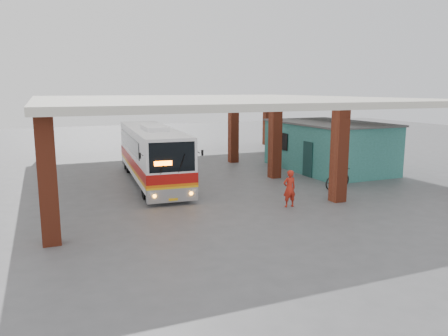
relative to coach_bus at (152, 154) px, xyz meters
name	(u,v)px	position (x,y,z in m)	size (l,w,h in m)	color
ground	(251,193)	(3.94, -4.57, -1.61)	(90.00, 90.00, 0.00)	#515154
brick_columns	(236,139)	(5.37, 0.43, 0.56)	(20.10, 21.60, 4.35)	maroon
canopy_roof	(213,100)	(4.44, 1.93, 2.89)	(21.00, 23.00, 0.30)	beige
shop_building	(328,146)	(11.44, -0.57, -0.05)	(5.20, 8.20, 3.11)	#2E7364
coach_bus	(152,154)	(0.00, 0.00, 0.00)	(3.15, 11.28, 3.25)	white
motorcycle	(337,178)	(8.64, -5.32, -1.08)	(0.70, 2.02, 1.06)	black
pedestrian	(289,189)	(4.34, -7.56, -0.78)	(0.61, 0.40, 1.67)	red
red_chair	(274,164)	(8.29, 0.92, -1.28)	(0.46, 0.46, 0.72)	red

